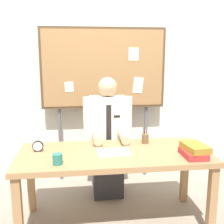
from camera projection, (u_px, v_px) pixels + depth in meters
The scene contains 10 objects.
ground_plane at pixel (114, 222), 2.76m from camera, with size 12.00×12.00×0.00m, color gray.
back_wall at pixel (102, 76), 3.69m from camera, with size 6.40×0.08×2.70m, color silver.
desk at pixel (114, 160), 2.63m from camera, with size 1.80×0.77×0.73m.
person at pixel (108, 142), 3.18m from camera, with size 0.55×0.56×1.39m.
bulletin_board at pixel (104, 70), 3.48m from camera, with size 1.56×0.09×1.96m.
book_stack at pixel (194, 151), 2.49m from camera, with size 0.22×0.29×0.11m.
open_notebook at pixel (114, 152), 2.60m from camera, with size 0.30×0.21×0.01m, color white.
desk_clock at pixel (38, 147), 2.63m from camera, with size 0.10×0.04×0.10m.
coffee_mug at pixel (58, 159), 2.31m from camera, with size 0.08×0.08×0.09m, color #267266.
pen_holder at pixel (145, 139), 2.87m from camera, with size 0.07×0.07×0.16m.
Camera 1 is at (-0.33, -2.47, 1.63)m, focal length 44.63 mm.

